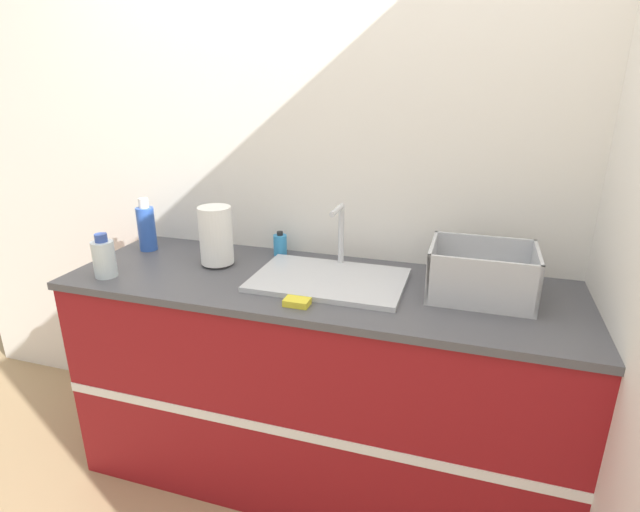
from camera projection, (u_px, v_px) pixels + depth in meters
name	position (u px, v px, depth m)	size (l,w,h in m)	color
wall_back	(343.00, 173.00, 2.15)	(4.40, 0.06, 2.60)	silver
wall_right	(635.00, 211.00, 1.54)	(0.06, 2.64, 2.60)	silver
counter_cabinet	(319.00, 382.00, 2.12)	(2.02, 0.66, 0.93)	maroon
sink	(329.00, 277.00, 1.96)	(0.59, 0.39, 0.28)	silver
paper_towel_roll	(216.00, 236.00, 2.10)	(0.14, 0.14, 0.25)	#4C4C51
dish_rack	(481.00, 278.00, 1.81)	(0.37, 0.29, 0.19)	#B7BABF
bottle_clear	(104.00, 258.00, 1.99)	(0.09, 0.09, 0.18)	silver
bottle_blue	(147.00, 227.00, 2.29)	(0.08, 0.08, 0.24)	#2D56B7
soap_dispenser	(280.00, 245.00, 2.24)	(0.06, 0.06, 0.11)	#338CCC
sponge	(297.00, 302.00, 1.75)	(0.09, 0.06, 0.02)	yellow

